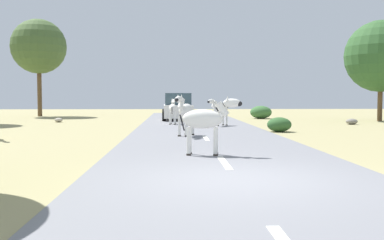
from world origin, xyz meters
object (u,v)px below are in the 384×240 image
car_0 (178,108)px  bush_0 (261,112)px  tree_3 (39,47)px  zebra_0 (185,111)px  zebra_4 (206,120)px  bush_1 (279,125)px  rock_1 (59,120)px  zebra_2 (219,109)px  rock_0 (352,122)px  zebra_3 (173,109)px  tree_0 (381,56)px

car_0 → bush_0: 6.32m
tree_3 → zebra_0: bearing=-58.3°
zebra_4 → bush_0: (5.32, 19.18, -0.53)m
bush_1 → rock_1: 14.05m
zebra_0 → rock_1: bearing=-30.8°
zebra_0 → bush_1: size_ratio=1.50×
bush_0 → zebra_2: bearing=-115.5°
car_0 → zebra_0: bearing=-90.4°
tree_3 → rock_0: bearing=-27.4°
zebra_3 → zebra_4: (0.91, -12.67, 0.07)m
zebra_3 → tree_3: 15.63m
zebra_0 → tree_3: tree_3 is taller
zebra_2 → bush_1: (2.35, -3.37, -0.59)m
zebra_2 → rock_0: zebra_2 is taller
zebra_0 → bush_1: (4.29, 2.35, -0.69)m
zebra_3 → zebra_2: bearing=-26.4°
zebra_0 → car_0: size_ratio=0.37×
zebra_3 → car_0: 4.33m
car_0 → tree_0: bearing=-6.1°
rock_0 → car_0: bearing=156.2°
zebra_2 → rock_1: size_ratio=3.03×
zebra_4 → tree_0: bearing=150.0°
bush_0 → zebra_3: bearing=-133.7°
zebra_4 → bush_0: 19.91m
zebra_3 → rock_1: size_ratio=3.21×
car_0 → tree_3: (-10.80, 6.35, 4.60)m
car_0 → rock_0: size_ratio=6.66×
rock_0 → rock_1: (-17.10, 2.83, -0.03)m
tree_3 → rock_1: bearing=-66.0°
tree_3 → bush_1: bearing=-45.3°
zebra_2 → car_0: (-2.13, 5.74, -0.07)m
tree_0 → tree_3: (-23.74, 7.42, 1.32)m
tree_3 → rock_1: 10.08m
zebra_2 → bush_0: size_ratio=0.96×
zebra_4 → car_0: (-0.60, 17.00, -0.14)m
bush_0 → rock_1: bearing=-164.5°
zebra_0 → bush_1: 4.94m
zebra_4 → rock_0: zebra_4 is taller
zebra_3 → tree_0: (13.25, 3.25, 3.22)m
bush_0 → rock_0: bearing=-59.2°
zebra_0 → bush_0: bearing=-90.6°
bush_0 → tree_3: bearing=166.0°
zebra_3 → tree_0: bearing=17.4°
zebra_0 → zebra_3: bearing=-63.7°
car_0 → tree_3: tree_3 is taller
tree_0 → rock_0: 6.01m
zebra_0 → bush_0: 14.80m
zebra_4 → rock_1: 17.44m
zebra_2 → rock_0: 7.81m
zebra_2 → bush_0: zebra_2 is taller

